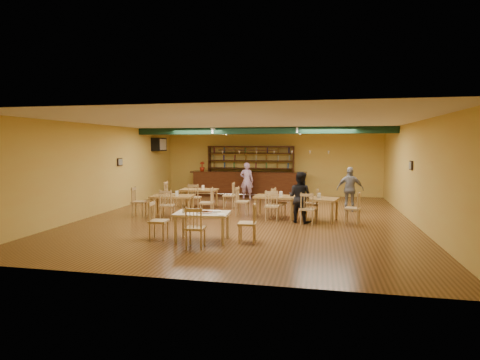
% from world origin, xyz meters
% --- Properties ---
extents(floor, '(12.00, 12.00, 0.00)m').
position_xyz_m(floor, '(0.00, 0.00, 0.00)').
color(floor, '#4F3216').
rests_on(floor, ground).
extents(ceiling_beam, '(10.00, 0.30, 0.25)m').
position_xyz_m(ceiling_beam, '(0.00, 2.80, 2.87)').
color(ceiling_beam, black).
rests_on(ceiling_beam, ceiling).
extents(track_rail_left, '(0.05, 2.50, 0.05)m').
position_xyz_m(track_rail_left, '(-1.80, 3.40, 2.94)').
color(track_rail_left, silver).
rests_on(track_rail_left, ceiling).
extents(track_rail_right, '(0.05, 2.50, 0.05)m').
position_xyz_m(track_rail_right, '(1.40, 3.40, 2.94)').
color(track_rail_right, silver).
rests_on(track_rail_right, ceiling).
extents(ac_unit, '(0.34, 0.70, 0.48)m').
position_xyz_m(ac_unit, '(-4.80, 4.20, 2.35)').
color(ac_unit, silver).
rests_on(ac_unit, wall_left).
extents(picture_left, '(0.04, 0.34, 0.28)m').
position_xyz_m(picture_left, '(-4.97, 1.00, 1.70)').
color(picture_left, black).
rests_on(picture_left, wall_left).
extents(picture_right, '(0.04, 0.34, 0.28)m').
position_xyz_m(picture_right, '(4.97, 0.50, 1.70)').
color(picture_right, black).
rests_on(picture_right, wall_right).
extents(bar_counter, '(5.22, 0.85, 1.13)m').
position_xyz_m(bar_counter, '(-0.94, 5.15, 0.56)').
color(bar_counter, black).
rests_on(bar_counter, ground).
extents(back_bar_hutch, '(4.04, 0.40, 2.28)m').
position_xyz_m(back_bar_hutch, '(-0.94, 5.78, 1.14)').
color(back_bar_hutch, black).
rests_on(back_bar_hutch, ground).
extents(poinsettia, '(0.31, 0.31, 0.43)m').
position_xyz_m(poinsettia, '(-3.10, 5.15, 1.34)').
color(poinsettia, '#A3220F').
rests_on(poinsettia, bar_counter).
extents(dining_table_a, '(1.40, 0.88, 0.68)m').
position_xyz_m(dining_table_a, '(-2.17, 1.75, 0.34)').
color(dining_table_a, olive).
rests_on(dining_table_a, ground).
extents(dining_table_b, '(1.42, 0.90, 0.68)m').
position_xyz_m(dining_table_b, '(0.89, 0.31, 0.34)').
color(dining_table_b, olive).
rests_on(dining_table_b, ground).
extents(dining_table_c, '(1.44, 0.97, 0.68)m').
position_xyz_m(dining_table_c, '(-2.45, -0.24, 0.34)').
color(dining_table_c, olive).
rests_on(dining_table_c, ground).
extents(dining_table_d, '(1.57, 1.14, 0.71)m').
position_xyz_m(dining_table_d, '(2.10, -0.07, 0.35)').
color(dining_table_d, olive).
rests_on(dining_table_d, ground).
extents(near_table, '(1.35, 0.92, 0.69)m').
position_xyz_m(near_table, '(-0.50, -3.26, 0.35)').
color(near_table, tan).
rests_on(near_table, ground).
extents(pizza_tray, '(0.50, 0.50, 0.01)m').
position_xyz_m(pizza_tray, '(-0.40, -3.26, 0.70)').
color(pizza_tray, silver).
rests_on(pizza_tray, near_table).
extents(parmesan_shaker, '(0.08, 0.08, 0.11)m').
position_xyz_m(parmesan_shaker, '(-0.91, -3.40, 0.75)').
color(parmesan_shaker, '#EAE5C6').
rests_on(parmesan_shaker, near_table).
extents(napkin_stack, '(0.22, 0.18, 0.03)m').
position_xyz_m(napkin_stack, '(-0.17, -3.08, 0.71)').
color(napkin_stack, white).
rests_on(napkin_stack, near_table).
extents(pizza_server, '(0.32, 0.25, 0.00)m').
position_xyz_m(pizza_server, '(-0.27, -3.22, 0.71)').
color(pizza_server, silver).
rests_on(pizza_server, pizza_tray).
extents(side_plate, '(0.23, 0.23, 0.01)m').
position_xyz_m(side_plate, '(0.01, -3.45, 0.70)').
color(side_plate, white).
rests_on(side_plate, near_table).
extents(patron_bar, '(0.59, 0.39, 1.59)m').
position_xyz_m(patron_bar, '(-0.85, 4.33, 0.79)').
color(patron_bar, '#9A53B3').
rests_on(patron_bar, ground).
extents(patron_right_a, '(0.92, 0.84, 1.53)m').
position_xyz_m(patron_right_a, '(1.69, -0.49, 0.76)').
color(patron_right_a, black).
rests_on(patron_right_a, ground).
extents(patron_right_b, '(0.92, 0.40, 1.55)m').
position_xyz_m(patron_right_b, '(3.30, 1.93, 0.78)').
color(patron_right_b, slate).
rests_on(patron_right_b, ground).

